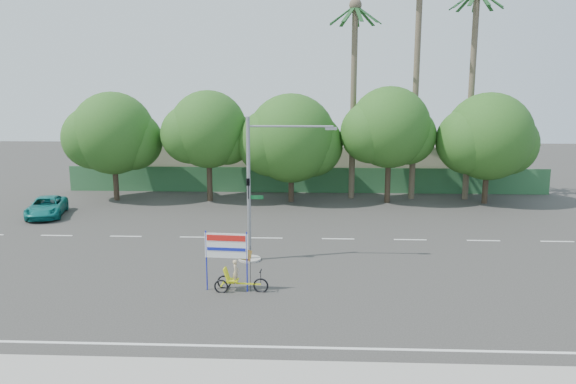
{
  "coord_description": "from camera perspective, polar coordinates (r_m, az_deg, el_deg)",
  "views": [
    {
      "loc": [
        0.55,
        -22.28,
        8.52
      ],
      "look_at": [
        -0.6,
        3.58,
        3.5
      ],
      "focal_mm": 35.0,
      "sensor_mm": 36.0,
      "label": 1
    }
  ],
  "objects": [
    {
      "name": "building_right",
      "position": [
        49.31,
        11.21,
        2.93
      ],
      "size": [
        14.0,
        8.0,
        3.6
      ],
      "primitive_type": "cube",
      "color": "#B3AB8E",
      "rests_on": "ground"
    },
    {
      "name": "pickup_truck",
      "position": [
        39.74,
        -23.32,
        -1.39
      ],
      "size": [
        3.16,
        4.91,
        1.26
      ],
      "primitive_type": "imported",
      "rotation": [
        0.0,
        0.0,
        0.25
      ],
      "color": "#107570",
      "rests_on": "ground"
    },
    {
      "name": "trike_billboard",
      "position": [
        23.55,
        -5.64,
        -7.58
      ],
      "size": [
        2.65,
        0.67,
        2.6
      ],
      "rotation": [
        0.0,
        0.0,
        -0.08
      ],
      "color": "black",
      "rests_on": "ground"
    },
    {
      "name": "palm_tall",
      "position": [
        42.48,
        12.99,
        13.32
      ],
      "size": [
        3.73,
        3.79,
        17.45
      ],
      "color": "#70604C",
      "rests_on": "ground"
    },
    {
      "name": "ground",
      "position": [
        23.86,
        1.07,
        -9.95
      ],
      "size": [
        120.0,
        120.0,
        0.0
      ],
      "primitive_type": "plane",
      "color": "#33302D",
      "rests_on": "ground"
    },
    {
      "name": "tree_center",
      "position": [
        40.51,
        0.26,
        5.23
      ],
      "size": [
        7.62,
        6.4,
        7.85
      ],
      "color": "#473828",
      "rests_on": "ground"
    },
    {
      "name": "palm_short",
      "position": [
        41.88,
        6.7,
        11.37
      ],
      "size": [
        3.73,
        3.79,
        14.45
      ],
      "color": "#70604C",
      "rests_on": "ground"
    },
    {
      "name": "tree_far_left",
      "position": [
        43.01,
        -17.4,
        5.46
      ],
      "size": [
        7.14,
        6.0,
        7.96
      ],
      "color": "#473828",
      "rests_on": "ground"
    },
    {
      "name": "tree_far_right",
      "position": [
        42.32,
        19.64,
        5.08
      ],
      "size": [
        7.38,
        6.2,
        7.94
      ],
      "color": "#473828",
      "rests_on": "ground"
    },
    {
      "name": "sidewalk_near",
      "position": [
        17.04,
        0.38,
        -18.79
      ],
      "size": [
        50.0,
        2.4,
        0.12
      ],
      "primitive_type": "cube",
      "color": "gray",
      "rests_on": "ground"
    },
    {
      "name": "palm_mid",
      "position": [
        43.33,
        18.24,
        11.6
      ],
      "size": [
        3.73,
        3.79,
        15.45
      ],
      "color": "#70604C",
      "rests_on": "ground"
    },
    {
      "name": "tree_left",
      "position": [
        41.13,
        -8.16,
        6.04
      ],
      "size": [
        6.66,
        5.6,
        8.07
      ],
      "color": "#473828",
      "rests_on": "ground"
    },
    {
      "name": "fence",
      "position": [
        44.42,
        1.79,
        1.22
      ],
      "size": [
        38.0,
        0.08,
        2.0
      ],
      "primitive_type": "cube",
      "color": "#336B3D",
      "rests_on": "ground"
    },
    {
      "name": "tree_right",
      "position": [
        40.77,
        10.2,
        6.18
      ],
      "size": [
        6.9,
        5.8,
        8.36
      ],
      "color": "#473828",
      "rests_on": "ground"
    },
    {
      "name": "building_left",
      "position": [
        49.84,
        -9.72,
        3.3
      ],
      "size": [
        12.0,
        8.0,
        4.0
      ],
      "primitive_type": "cube",
      "color": "#B3AB8E",
      "rests_on": "ground"
    },
    {
      "name": "traffic_signal",
      "position": [
        26.99,
        -3.36,
        -1.02
      ],
      "size": [
        4.72,
        1.1,
        7.0
      ],
      "color": "gray",
      "rests_on": "ground"
    }
  ]
}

